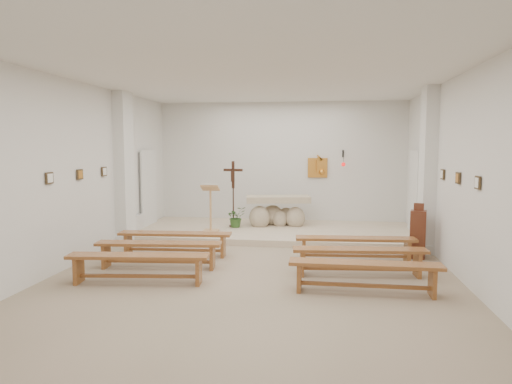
# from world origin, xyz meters

# --- Properties ---
(ground) EXTENTS (7.00, 10.00, 0.00)m
(ground) POSITION_xyz_m (0.00, 0.00, 0.00)
(ground) COLOR tan
(ground) RESTS_ON ground
(wall_left) EXTENTS (0.02, 10.00, 3.50)m
(wall_left) POSITION_xyz_m (-3.49, 0.00, 1.75)
(wall_left) COLOR silver
(wall_left) RESTS_ON ground
(wall_right) EXTENTS (0.02, 10.00, 3.50)m
(wall_right) POSITION_xyz_m (3.49, 0.00, 1.75)
(wall_right) COLOR silver
(wall_right) RESTS_ON ground
(wall_back) EXTENTS (7.00, 0.02, 3.50)m
(wall_back) POSITION_xyz_m (0.00, 4.99, 1.75)
(wall_back) COLOR silver
(wall_back) RESTS_ON ground
(ceiling) EXTENTS (7.00, 10.00, 0.02)m
(ceiling) POSITION_xyz_m (0.00, 0.00, 3.49)
(ceiling) COLOR silver
(ceiling) RESTS_ON wall_back
(sanctuary_platform) EXTENTS (6.98, 3.00, 0.15)m
(sanctuary_platform) POSITION_xyz_m (0.00, 3.50, 0.07)
(sanctuary_platform) COLOR beige
(sanctuary_platform) RESTS_ON ground
(pilaster_left) EXTENTS (0.26, 0.55, 3.50)m
(pilaster_left) POSITION_xyz_m (-3.37, 2.00, 1.75)
(pilaster_left) COLOR white
(pilaster_left) RESTS_ON ground
(pilaster_right) EXTENTS (0.26, 0.55, 3.50)m
(pilaster_right) POSITION_xyz_m (3.37, 2.00, 1.75)
(pilaster_right) COLOR white
(pilaster_right) RESTS_ON ground
(gold_wall_relief) EXTENTS (0.55, 0.04, 0.55)m
(gold_wall_relief) POSITION_xyz_m (1.05, 4.96, 1.65)
(gold_wall_relief) COLOR orange
(gold_wall_relief) RESTS_ON wall_back
(sanctuary_lamp) EXTENTS (0.11, 0.36, 0.44)m
(sanctuary_lamp) POSITION_xyz_m (1.75, 4.71, 1.81)
(sanctuary_lamp) COLOR black
(sanctuary_lamp) RESTS_ON wall_back
(station_frame_left_front) EXTENTS (0.03, 0.20, 0.20)m
(station_frame_left_front) POSITION_xyz_m (-3.47, -0.80, 1.72)
(station_frame_left_front) COLOR #42311D
(station_frame_left_front) RESTS_ON wall_left
(station_frame_left_mid) EXTENTS (0.03, 0.20, 0.20)m
(station_frame_left_mid) POSITION_xyz_m (-3.47, 0.20, 1.72)
(station_frame_left_mid) COLOR #42311D
(station_frame_left_mid) RESTS_ON wall_left
(station_frame_left_rear) EXTENTS (0.03, 0.20, 0.20)m
(station_frame_left_rear) POSITION_xyz_m (-3.47, 1.20, 1.72)
(station_frame_left_rear) COLOR #42311D
(station_frame_left_rear) RESTS_ON wall_left
(station_frame_right_front) EXTENTS (0.03, 0.20, 0.20)m
(station_frame_right_front) POSITION_xyz_m (3.47, -0.80, 1.72)
(station_frame_right_front) COLOR #42311D
(station_frame_right_front) RESTS_ON wall_right
(station_frame_right_mid) EXTENTS (0.03, 0.20, 0.20)m
(station_frame_right_mid) POSITION_xyz_m (3.47, 0.20, 1.72)
(station_frame_right_mid) COLOR #42311D
(station_frame_right_mid) RESTS_ON wall_right
(station_frame_right_rear) EXTENTS (0.03, 0.20, 0.20)m
(station_frame_right_rear) POSITION_xyz_m (3.47, 1.20, 1.72)
(station_frame_right_rear) COLOR #42311D
(station_frame_right_rear) RESTS_ON wall_right
(radiator_left) EXTENTS (0.10, 0.85, 0.52)m
(radiator_left) POSITION_xyz_m (-3.43, 2.70, 0.27)
(radiator_left) COLOR silver
(radiator_left) RESTS_ON ground
(radiator_right) EXTENTS (0.10, 0.85, 0.52)m
(radiator_right) POSITION_xyz_m (3.43, 2.70, 0.27)
(radiator_right) COLOR silver
(radiator_right) RESTS_ON ground
(altar) EXTENTS (1.76, 0.92, 0.87)m
(altar) POSITION_xyz_m (0.00, 3.98, 0.48)
(altar) COLOR beige
(altar) RESTS_ON sanctuary_platform
(lectern) EXTENTS (0.45, 0.38, 1.21)m
(lectern) POSITION_xyz_m (-1.54, 2.84, 0.74)
(lectern) COLOR tan
(lectern) RESTS_ON sanctuary_platform
(crucifix_stand) EXTENTS (0.52, 0.23, 1.72)m
(crucifix_stand) POSITION_xyz_m (-1.13, 3.66, 1.14)
(crucifix_stand) COLOR #341E10
(crucifix_stand) RESTS_ON sanctuary_platform
(potted_plant) EXTENTS (0.64, 0.63, 0.54)m
(potted_plant) POSITION_xyz_m (-1.03, 3.55, 0.42)
(potted_plant) COLOR #2F5622
(potted_plant) RESTS_ON sanctuary_platform
(donation_pedestal) EXTENTS (0.36, 0.36, 1.12)m
(donation_pedestal) POSITION_xyz_m (3.10, 1.43, 0.50)
(donation_pedestal) COLOR #5E2D1A
(donation_pedestal) RESTS_ON ground
(bench_left_front) EXTENTS (2.34, 0.50, 0.49)m
(bench_left_front) POSITION_xyz_m (-1.82, 0.92, 0.37)
(bench_left_front) COLOR #955E2B
(bench_left_front) RESTS_ON ground
(bench_right_front) EXTENTS (2.34, 0.53, 0.49)m
(bench_right_front) POSITION_xyz_m (1.82, 0.92, 0.37)
(bench_right_front) COLOR #955E2B
(bench_right_front) RESTS_ON ground
(bench_left_second) EXTENTS (2.34, 0.57, 0.49)m
(bench_left_second) POSITION_xyz_m (-1.82, -0.04, 0.37)
(bench_left_second) COLOR #955E2B
(bench_left_second) RESTS_ON ground
(bench_right_second) EXTENTS (2.34, 0.58, 0.49)m
(bench_right_second) POSITION_xyz_m (1.82, -0.04, 0.37)
(bench_right_second) COLOR #955E2B
(bench_right_second) RESTS_ON ground
(bench_left_third) EXTENTS (2.35, 0.62, 0.49)m
(bench_left_third) POSITION_xyz_m (-1.82, -1.01, 0.37)
(bench_left_third) COLOR #955E2B
(bench_left_third) RESTS_ON ground
(bench_right_third) EXTENTS (2.32, 0.39, 0.49)m
(bench_right_third) POSITION_xyz_m (1.82, -1.01, 0.37)
(bench_right_third) COLOR #955E2B
(bench_right_third) RESTS_ON ground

